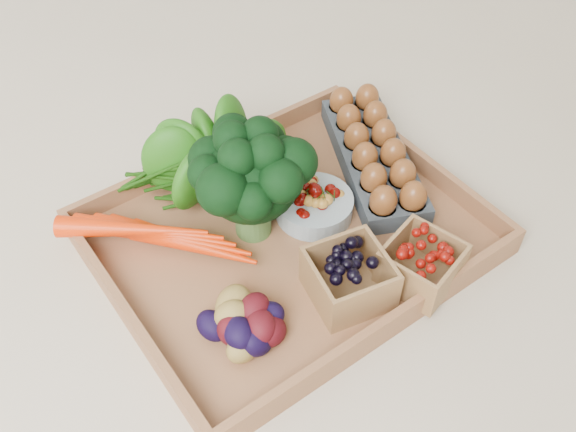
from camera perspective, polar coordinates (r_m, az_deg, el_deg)
ground at (r=1.00m, az=0.00°, el=-2.33°), size 4.00×4.00×0.00m
tray at (r=1.00m, az=0.00°, el=-2.05°), size 0.55×0.45×0.01m
carrots at (r=0.97m, az=-10.87°, el=-1.76°), size 0.22×0.16×0.05m
lettuce at (r=1.02m, az=-6.29°, el=5.52°), size 0.15×0.15×0.15m
broccoli at (r=0.95m, az=-3.24°, el=1.66°), size 0.18×0.18×0.14m
cherry_bowl at (r=1.01m, az=2.34°, el=0.89°), size 0.12×0.12×0.03m
egg_carton at (r=1.10m, az=7.54°, el=5.05°), size 0.22×0.32×0.04m
potatoes at (r=0.85m, az=-3.71°, el=-9.20°), size 0.13×0.13×0.08m
punnet_blackberry at (r=0.90m, az=5.44°, el=-5.50°), size 0.12×0.12×0.07m
punnet_raspberry at (r=0.93m, az=11.75°, el=-4.22°), size 0.12×0.12×0.07m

